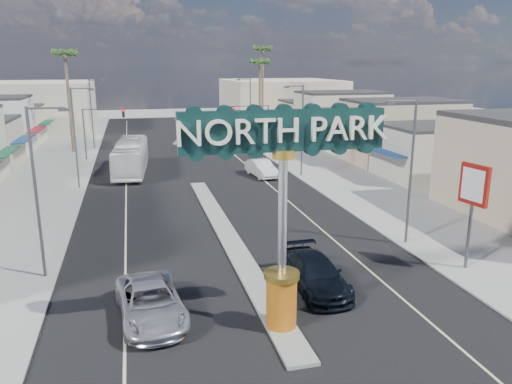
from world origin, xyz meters
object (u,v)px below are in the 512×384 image
bank_pylon_sign (474,191)px  city_bus (131,157)px  streetlight_l_mid (76,133)px  streetlight_l_near (39,185)px  suv_right (315,273)px  car_parked_right (261,168)px  streetlight_r_mid (301,126)px  streetlight_r_far (249,107)px  palm_left_far (65,59)px  gateway_sign (283,195)px  streetlight_l_far (93,111)px  suv_left (151,302)px  streetlight_r_near (409,165)px  palm_right_mid (260,66)px  traffic_signal_right (254,119)px  traffic_signal_left (100,123)px  palm_right_far (263,54)px

bank_pylon_sign → city_bus: bearing=110.1°
bank_pylon_sign → streetlight_l_mid: bearing=122.0°
streetlight_l_near → suv_right: (13.22, -4.68, -4.24)m
suv_right → car_parked_right: (3.92, 25.58, 0.01)m
streetlight_l_mid → streetlight_r_mid: size_ratio=1.00×
streetlight_l_mid → streetlight_r_far: size_ratio=1.00×
palm_left_far → streetlight_r_mid: bearing=-40.5°
gateway_sign → streetlight_l_mid: (-10.43, 28.02, -0.86)m
streetlight_l_mid → streetlight_l_far: size_ratio=1.00×
streetlight_r_far → suv_left: size_ratio=1.55×
streetlight_r_mid → streetlight_r_near: bearing=-90.0°
gateway_sign → palm_left_far: (-13.00, 48.02, 5.57)m
streetlight_l_near → streetlight_r_near: size_ratio=1.00×
palm_left_far → bank_pylon_sign: size_ratio=2.26×
palm_right_mid → suv_right: 52.61m
palm_left_far → gateway_sign: bearing=-74.9°
bank_pylon_sign → palm_right_mid: bearing=78.4°
traffic_signal_right → palm_right_mid: size_ratio=0.50×
streetlight_r_mid → gateway_sign: bearing=-110.4°
palm_left_far → suv_right: palm_left_far is taller
traffic_signal_left → streetlight_r_near: bearing=-60.0°
traffic_signal_left → city_bus: 9.19m
suv_right → traffic_signal_left: bearing=106.8°
streetlight_l_far → suv_right: bearing=-74.2°
streetlight_l_near → suv_left: (5.08, -5.79, -4.26)m
car_parked_right → city_bus: bearing=151.3°
city_bus → bank_pylon_sign: size_ratio=2.08×
streetlight_l_near → city_bus: size_ratio=0.75×
palm_left_far → city_bus: bearing=-63.6°
gateway_sign → suv_left: 7.74m
suv_left → traffic_signal_left: bearing=89.9°
traffic_signal_left → palm_right_mid: size_ratio=0.50×
palm_right_far → bank_pylon_sign: palm_right_far is taller
suv_left → car_parked_right: (12.05, 26.69, 0.03)m
car_parked_right → streetlight_r_mid: bearing=-21.2°
palm_left_far → palm_right_mid: bearing=13.0°
traffic_signal_right → palm_right_mid: palm_right_mid is taller
palm_right_mid → suv_left: (-18.35, -51.79, -9.79)m
bank_pylon_sign → streetlight_l_far: bearing=105.3°
traffic_signal_left → streetlight_l_near: size_ratio=0.67×
suv_right → bank_pylon_sign: 9.61m
traffic_signal_right → suv_right: 39.35m
gateway_sign → palm_right_far: 62.20m
streetlight_l_near → palm_left_far: bearing=93.7°
palm_left_far → car_parked_right: size_ratio=2.59×
traffic_signal_left → bank_pylon_sign: 43.72m
car_parked_right → streetlight_l_mid: bearing=175.4°
streetlight_l_near → streetlight_l_far: bearing=90.0°
streetlight_l_far → gateway_sign: bearing=-78.2°
suv_right → car_parked_right: bearing=80.9°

